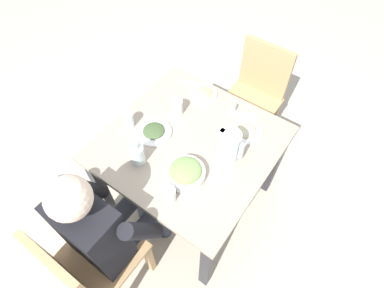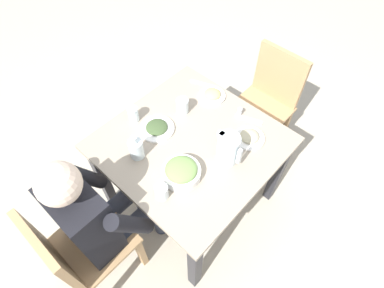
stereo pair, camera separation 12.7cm
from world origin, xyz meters
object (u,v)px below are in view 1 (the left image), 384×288
object	(u,v)px
plate_beans	(247,131)
water_glass_far_right	(169,195)
dining_table	(190,153)
water_pitcher	(229,145)
oil_carafe	(137,155)
plate_dolmas	(154,131)
salt_shaker	(234,108)
diner_near	(109,223)
water_glass_center	(177,107)
plate_fries	(204,93)
chair_far	(255,93)
chair_near	(87,264)
water_glass_near_left	(128,120)
salad_bowl	(186,172)

from	to	relation	value
plate_beans	water_glass_far_right	distance (m)	0.60
dining_table	water_pitcher	xyz separation A→B (m)	(0.23, 0.05, 0.21)
plate_beans	oil_carafe	distance (m)	0.64
plate_dolmas	salt_shaker	size ratio (longest dim) A/B	3.82
diner_near	plate_beans	bearing A→B (deg)	69.89
water_glass_center	plate_dolmas	bearing A→B (deg)	-93.48
plate_beans	oil_carafe	bearing A→B (deg)	-126.95
water_pitcher	diner_near	bearing A→B (deg)	-115.00
water_pitcher	salt_shaker	distance (m)	0.35
plate_beans	plate_fries	world-z (taller)	plate_beans
salt_shaker	plate_fries	bearing A→B (deg)	178.73
chair_far	oil_carafe	world-z (taller)	oil_carafe
plate_beans	oil_carafe	size ratio (longest dim) A/B	1.08
chair_near	diner_near	bearing A→B (deg)	90.00
dining_table	water_pitcher	world-z (taller)	water_pitcher
plate_dolmas	water_glass_far_right	world-z (taller)	water_glass_far_right
chair_near	plate_fries	distance (m)	1.20
chair_near	oil_carafe	size ratio (longest dim) A/B	5.18
chair_near	water_glass_far_right	bearing A→B (deg)	65.93
plate_beans	diner_near	bearing A→B (deg)	-110.11
plate_beans	water_glass_near_left	distance (m)	0.69
dining_table	plate_fries	world-z (taller)	plate_fries
chair_near	salt_shaker	size ratio (longest dim) A/B	15.76
oil_carafe	salt_shaker	world-z (taller)	oil_carafe
chair_near	water_pitcher	size ratio (longest dim) A/B	4.48
plate_dolmas	oil_carafe	distance (m)	0.21
dining_table	plate_beans	distance (m)	0.36
chair_near	water_pitcher	xyz separation A→B (m)	(0.30, 0.85, 0.34)
chair_near	plate_dolmas	size ratio (longest dim) A/B	4.13
water_pitcher	dining_table	bearing A→B (deg)	-168.66
plate_dolmas	water_glass_far_right	distance (m)	0.44
diner_near	water_pitcher	xyz separation A→B (m)	(0.30, 0.65, 0.19)
diner_near	chair_far	bearing A→B (deg)	85.66
chair_near	water_glass_far_right	distance (m)	0.58
dining_table	chair_near	size ratio (longest dim) A/B	1.10
water_pitcher	water_glass_center	distance (m)	0.43
salad_bowl	oil_carafe	xyz separation A→B (m)	(-0.27, -0.07, 0.01)
dining_table	water_glass_center	xyz separation A→B (m)	(-0.20, 0.14, 0.16)
chair_far	water_pitcher	xyz separation A→B (m)	(0.20, -0.76, 0.34)
plate_fries	oil_carafe	xyz separation A→B (m)	(-0.01, -0.63, 0.04)
dining_table	plate_dolmas	bearing A→B (deg)	-161.60
water_glass_far_right	water_glass_near_left	world-z (taller)	water_glass_near_left
chair_far	water_glass_center	size ratio (longest dim) A/B	8.71
dining_table	salad_bowl	distance (m)	0.28
salad_bowl	water_glass_center	bearing A→B (deg)	132.95
oil_carafe	plate_beans	bearing A→B (deg)	53.05
water_pitcher	water_glass_far_right	size ratio (longest dim) A/B	2.19
chair_far	plate_fries	size ratio (longest dim) A/B	4.97
plate_dolmas	water_glass_far_right	size ratio (longest dim) A/B	2.37
plate_dolmas	salt_shaker	xyz separation A→B (m)	(0.29, 0.42, 0.01)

